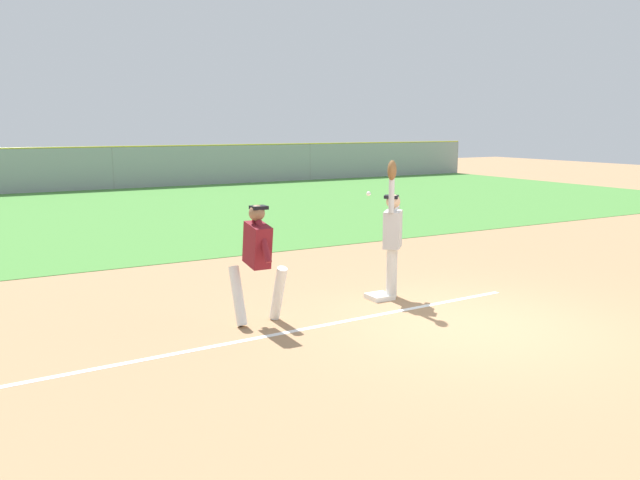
% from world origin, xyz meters
% --- Properties ---
extents(ground_plane, '(74.42, 74.42, 0.00)m').
position_xyz_m(ground_plane, '(0.00, 0.00, 0.00)').
color(ground_plane, '#A37A54').
extents(outfield_grass, '(40.18, 16.88, 0.01)m').
position_xyz_m(outfield_grass, '(0.00, 14.66, 0.01)').
color(outfield_grass, '#478438').
rests_on(outfield_grass, ground_plane).
extents(chalk_foul_line, '(11.99, 0.61, 0.01)m').
position_xyz_m(chalk_foul_line, '(-4.33, 0.89, 0.00)').
color(chalk_foul_line, white).
rests_on(chalk_foul_line, ground_plane).
extents(first_base, '(0.38, 0.38, 0.08)m').
position_xyz_m(first_base, '(-0.33, 1.79, 0.04)').
color(first_base, white).
rests_on(first_base, ground_plane).
extents(fielder, '(0.70, 0.72, 2.28)m').
position_xyz_m(fielder, '(-0.14, 1.73, 1.12)').
color(fielder, silver).
rests_on(fielder, ground_plane).
extents(runner, '(0.71, 0.84, 1.72)m').
position_xyz_m(runner, '(-2.61, 1.56, 1.00)').
color(runner, white).
rests_on(runner, ground_plane).
extents(baseball, '(0.07, 0.07, 0.07)m').
position_xyz_m(baseball, '(-0.38, 2.08, 1.71)').
color(baseball, white).
extents(outfield_fence, '(40.26, 0.08, 1.92)m').
position_xyz_m(outfield_fence, '(0.00, 23.10, 0.96)').
color(outfield_fence, '#93999E').
rests_on(outfield_fence, ground_plane).
extents(parked_car_tan, '(4.56, 2.43, 1.25)m').
position_xyz_m(parked_car_tan, '(-1.93, 27.21, 0.67)').
color(parked_car_tan, tan).
rests_on(parked_car_tan, ground_plane).
extents(parked_car_red, '(4.44, 2.19, 1.25)m').
position_xyz_m(parked_car_red, '(4.44, 27.42, 0.67)').
color(parked_car_red, '#B21E1E').
rests_on(parked_car_red, ground_plane).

